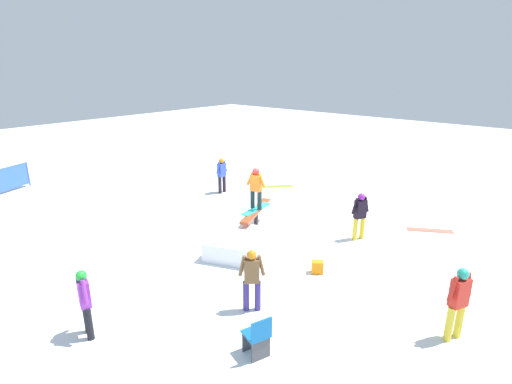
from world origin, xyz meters
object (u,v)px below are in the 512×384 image
object	(u,v)px
bystander_red	(458,300)
folding_chair	(257,337)
bystander_blue	(222,173)
loose_snowboard_coral	(430,230)
loose_snowboard_lime	(276,186)
backpack_on_snow	(317,267)
rail_feature	(256,213)
bystander_black	(360,214)
main_rider_on_rail	(256,189)
bystander_brown	(252,277)
loose_snowboard_white	(90,222)
bystander_purple	(85,300)

from	to	relation	value
bystander_red	folding_chair	size ratio (longest dim) A/B	1.80
bystander_blue	loose_snowboard_coral	xyz separation A→B (m)	(1.60, -8.19, -0.84)
loose_snowboard_lime	backpack_on_snow	size ratio (longest dim) A/B	4.51
folding_chair	bystander_blue	bearing A→B (deg)	-112.49
rail_feature	bystander_black	world-z (taller)	bystander_black
rail_feature	bystander_red	world-z (taller)	bystander_red
bystander_black	loose_snowboard_lime	size ratio (longest dim) A/B	1.00
main_rider_on_rail	loose_snowboard_coral	bearing A→B (deg)	-56.20
bystander_black	loose_snowboard_lime	bearing A→B (deg)	-91.41
bystander_brown	loose_snowboard_white	distance (m)	7.75
bystander_black	backpack_on_snow	world-z (taller)	bystander_black
main_rider_on_rail	folding_chair	size ratio (longest dim) A/B	1.62
bystander_blue	loose_snowboard_lime	xyz separation A→B (m)	(2.18, -1.23, -0.84)
bystander_purple	bystander_black	bearing A→B (deg)	94.66
loose_snowboard_lime	loose_snowboard_white	bearing A→B (deg)	23.61
bystander_black	loose_snowboard_lime	distance (m)	6.15
rail_feature	bystander_black	xyz separation A→B (m)	(1.61, -2.89, 0.21)
loose_snowboard_coral	main_rider_on_rail	bearing A→B (deg)	-170.02
loose_snowboard_white	backpack_on_snow	bearing A→B (deg)	-86.09
folding_chair	bystander_black	bearing A→B (deg)	-152.13
loose_snowboard_white	loose_snowboard_coral	bearing A→B (deg)	-64.37
rail_feature	folding_chair	world-z (taller)	folding_chair
folding_chair	bystander_purple	bearing A→B (deg)	-40.67
bystander_red	folding_chair	bearing A→B (deg)	-17.22
loose_snowboard_lime	loose_snowboard_coral	world-z (taller)	same
bystander_brown	bystander_blue	distance (m)	8.68
bystander_red	backpack_on_snow	xyz separation A→B (m)	(0.49, 3.51, -0.72)
bystander_purple	bystander_red	bearing A→B (deg)	58.71
rail_feature	bystander_black	distance (m)	3.31
bystander_blue	bystander_red	distance (m)	10.99
main_rider_on_rail	bystander_blue	bearing A→B (deg)	53.18
bystander_purple	bystander_brown	bearing A→B (deg)	74.47
loose_snowboard_lime	folding_chair	xyz separation A→B (m)	(-8.86, -6.43, 0.40)
main_rider_on_rail	loose_snowboard_coral	distance (m)	5.99
bystander_brown	loose_snowboard_white	size ratio (longest dim) A/B	1.00
bystander_purple	loose_snowboard_white	bearing A→B (deg)	171.09
bystander_purple	loose_snowboard_lime	distance (m)	11.21
bystander_purple	bystander_red	size ratio (longest dim) A/B	0.94
main_rider_on_rail	bystander_black	bearing A→B (deg)	-67.68
backpack_on_snow	loose_snowboard_white	bearing A→B (deg)	-21.54
rail_feature	bystander_blue	distance (m)	4.37
main_rider_on_rail	rail_feature	bearing A→B (deg)	0.00
main_rider_on_rail	loose_snowboard_lime	size ratio (longest dim) A/B	0.93
folding_chair	bystander_brown	bearing A→B (deg)	-116.30
main_rider_on_rail	bystander_red	size ratio (longest dim) A/B	0.90
loose_snowboard_lime	backpack_on_snow	xyz separation A→B (m)	(-5.42, -5.60, 0.16)
bystander_purple	loose_snowboard_lime	bearing A→B (deg)	126.79
bystander_black	backpack_on_snow	distance (m)	2.76
bystander_blue	folding_chair	xyz separation A→B (m)	(-6.68, -7.66, -0.44)
bystander_red	loose_snowboard_white	size ratio (longest dim) A/B	1.07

